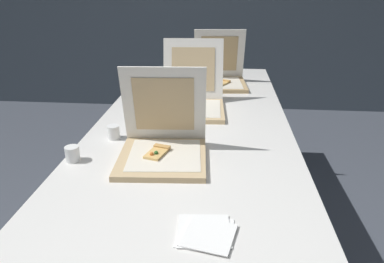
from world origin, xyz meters
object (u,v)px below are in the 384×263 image
at_px(cup_white_mid, 139,119).
at_px(napkin_pile, 206,233).
at_px(cup_white_near_center, 113,132).
at_px(pizza_box_front, 163,146).
at_px(pizza_box_middle, 192,100).
at_px(cup_white_far, 152,97).
at_px(cup_white_near_left, 72,154).
at_px(table, 191,136).
at_px(pizza_box_back, 220,77).

distance_m(cup_white_mid, napkin_pile, 0.87).
bearing_deg(cup_white_near_center, pizza_box_front, -33.66).
xyz_separation_m(pizza_box_front, pizza_box_middle, (0.07, 0.58, 0.00)).
distance_m(pizza_box_middle, cup_white_far, 0.26).
bearing_deg(pizza_box_front, napkin_pile, -70.44).
bearing_deg(cup_white_far, pizza_box_middle, -24.13).
height_order(pizza_box_front, cup_white_near_left, pizza_box_front).
xyz_separation_m(pizza_box_front, cup_white_far, (-0.17, 0.68, -0.02)).
height_order(table, cup_white_near_left, cup_white_near_left).
bearing_deg(table, cup_white_near_left, -138.64).
distance_m(pizza_box_middle, cup_white_near_left, 0.76).
distance_m(pizza_box_back, cup_white_mid, 0.83).
height_order(cup_white_near_left, cup_white_near_center, same).
xyz_separation_m(cup_white_near_left, cup_white_near_center, (0.10, 0.22, 0.00)).
distance_m(cup_white_far, napkin_pile, 1.19).
bearing_deg(cup_white_near_left, cup_white_mid, 66.60).
distance_m(pizza_box_back, cup_white_near_center, 1.02).
height_order(table, pizza_box_front, pizza_box_front).
xyz_separation_m(pizza_box_middle, cup_white_near_left, (-0.41, -0.64, -0.02)).
height_order(pizza_box_front, cup_white_mid, pizza_box_front).
height_order(pizza_box_back, cup_white_far, pizza_box_back).
xyz_separation_m(pizza_box_middle, cup_white_far, (-0.24, 0.11, -0.02)).
distance_m(table, cup_white_mid, 0.27).
bearing_deg(cup_white_far, pizza_box_back, 46.07).
bearing_deg(cup_white_mid, pizza_box_back, 63.05).
bearing_deg(cup_white_near_left, pizza_box_middle, 57.33).
bearing_deg(cup_white_mid, pizza_box_middle, 45.56).
bearing_deg(cup_white_near_center, table, 24.74).
bearing_deg(cup_white_near_center, pizza_box_back, 63.69).
relative_size(pizza_box_back, cup_white_mid, 6.07).
bearing_deg(cup_white_far, table, -55.28).
distance_m(pizza_box_middle, cup_white_mid, 0.34).
bearing_deg(pizza_box_back, cup_white_near_left, -120.33).
relative_size(table, cup_white_near_left, 41.41).
xyz_separation_m(pizza_box_front, cup_white_near_center, (-0.25, 0.16, -0.02)).
distance_m(pizza_box_back, cup_white_far, 0.54).
bearing_deg(pizza_box_middle, napkin_pile, -85.86).
xyz_separation_m(pizza_box_front, pizza_box_back, (0.20, 1.08, -0.00)).
distance_m(pizza_box_back, cup_white_near_left, 1.26).
height_order(pizza_box_middle, pizza_box_back, pizza_box_back).
xyz_separation_m(pizza_box_middle, cup_white_near_center, (-0.31, -0.41, -0.02)).
height_order(pizza_box_back, cup_white_near_left, pizza_box_back).
distance_m(cup_white_far, cup_white_near_left, 0.76).
xyz_separation_m(table, pizza_box_middle, (-0.02, 0.26, 0.09)).
relative_size(pizza_box_front, cup_white_far, 5.97).
xyz_separation_m(pizza_box_front, cup_white_near_left, (-0.34, -0.06, -0.02)).
xyz_separation_m(table, cup_white_far, (-0.26, 0.37, 0.07)).
bearing_deg(cup_white_far, cup_white_mid, -90.01).
relative_size(table, cup_white_far, 41.41).
relative_size(cup_white_far, cup_white_near_left, 1.00).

